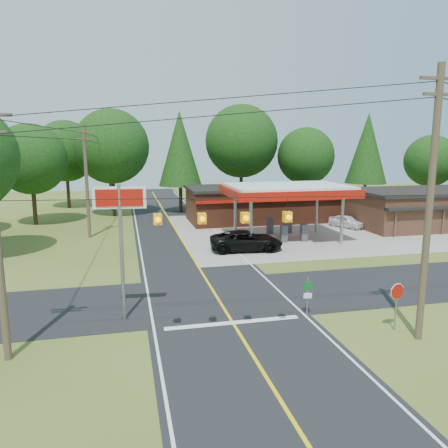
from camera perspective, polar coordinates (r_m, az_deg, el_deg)
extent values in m
plane|color=#45591F|center=(24.46, -0.92, -9.58)|extent=(120.00, 120.00, 0.00)
cube|color=black|center=(24.46, -0.92, -9.56)|extent=(8.00, 120.00, 0.02)
cube|color=black|center=(24.46, -0.92, -9.55)|extent=(70.00, 7.00, 0.02)
cube|color=yellow|center=(24.46, -0.92, -9.52)|extent=(0.15, 110.00, 0.00)
cylinder|color=gray|center=(34.97, 3.51, 0.09)|extent=(0.28, 0.28, 4.20)
cylinder|color=gray|center=(39.72, 1.48, 1.35)|extent=(0.28, 0.28, 4.20)
cylinder|color=gray|center=(37.99, 15.17, 0.57)|extent=(0.28, 0.28, 4.20)
cylinder|color=gray|center=(42.40, 12.02, 1.70)|extent=(0.28, 0.28, 4.20)
cube|color=#AA1209|center=(38.27, 8.26, 4.30)|extent=(10.60, 7.40, 0.70)
cube|color=white|center=(38.23, 8.28, 4.89)|extent=(10.00, 7.00, 0.25)
cube|color=#9E9B93|center=(37.31, 9.08, -2.46)|extent=(3.20, 0.90, 0.22)
cube|color=#3F3F44|center=(36.81, 7.82, -1.29)|extent=(0.55, 0.45, 1.50)
cube|color=#3F3F44|center=(37.48, 10.40, -1.16)|extent=(0.55, 0.45, 1.50)
cube|color=#9E9B93|center=(40.59, 7.19, -1.36)|extent=(3.20, 0.90, 0.22)
cube|color=#3F3F44|center=(40.13, 6.01, -0.28)|extent=(0.55, 0.45, 1.50)
cube|color=#3F3F44|center=(40.75, 8.41, -0.17)|extent=(0.55, 0.45, 1.50)
cube|color=brown|center=(48.28, 5.03, 2.52)|extent=(16.00, 7.00, 3.50)
cube|color=black|center=(48.05, 5.06, 4.76)|extent=(16.40, 7.40, 0.30)
cube|color=#AA1209|center=(44.77, 6.46, 3.10)|extent=(16.00, 0.50, 0.25)
cube|color=#3F241A|center=(50.97, 27.26, 1.81)|extent=(20.00, 8.00, 3.50)
cylinder|color=#473828|center=(19.92, 25.23, 1.87)|extent=(0.30, 0.30, 11.50)
cube|color=#473828|center=(19.91, 26.42, 16.68)|extent=(1.80, 0.12, 0.12)
cube|color=#473828|center=(19.84, 26.28, 14.96)|extent=(1.40, 0.12, 0.12)
cylinder|color=#473828|center=(40.76, -17.50, 5.21)|extent=(0.30, 0.30, 10.00)
cube|color=#473828|center=(40.63, -17.84, 11.40)|extent=(1.80, 0.12, 0.12)
cube|color=#473828|center=(40.62, -17.80, 10.55)|extent=(1.40, 0.12, 0.12)
cylinder|color=#473828|center=(57.63, -14.71, 6.50)|extent=(0.30, 0.30, 9.50)
cube|color=#FAAA0D|center=(17.07, -8.67, 0.62)|extent=(0.32, 0.32, 0.42)
cube|color=#FAAA0D|center=(17.08, -2.93, 0.73)|extent=(0.32, 0.32, 0.42)
cube|color=#FAAA0D|center=(17.26, 2.76, 0.84)|extent=(0.32, 0.32, 0.42)
cube|color=#FAAA0D|center=(17.61, 8.27, 0.93)|extent=(0.32, 0.32, 0.42)
cylinder|color=#332316|center=(49.77, -23.51, 2.19)|extent=(0.44, 0.44, 3.96)
sphere|color=black|center=(49.39, -23.92, 7.76)|extent=(7.26, 7.26, 7.26)
cylinder|color=#332316|center=(52.85, -14.20, 3.57)|extent=(0.44, 0.44, 4.68)
sphere|color=black|center=(52.50, -14.48, 9.78)|extent=(8.58, 8.58, 8.58)
cylinder|color=#332316|center=(54.27, -5.68, 3.82)|extent=(0.44, 0.44, 4.32)
cone|color=black|center=(53.92, -5.79, 9.78)|extent=(5.28, 5.28, 9.00)
cylinder|color=#332316|center=(56.75, 2.24, 4.52)|extent=(0.44, 0.44, 5.04)
sphere|color=black|center=(56.45, 2.29, 10.75)|extent=(9.24, 9.24, 9.24)
cylinder|color=#332316|center=(57.56, 10.49, 3.89)|extent=(0.44, 0.44, 3.96)
sphere|color=black|center=(57.23, 10.65, 8.71)|extent=(7.26, 7.26, 7.26)
cylinder|color=#332316|center=(60.30, 17.89, 4.03)|extent=(0.44, 0.44, 4.32)
cone|color=black|center=(59.98, 18.20, 9.38)|extent=(5.28, 5.28, 9.00)
cylinder|color=#332316|center=(63.20, 25.07, 3.49)|extent=(0.44, 0.44, 3.60)
sphere|color=black|center=(62.89, 25.38, 7.47)|extent=(6.60, 6.60, 6.60)
cylinder|color=#332316|center=(61.24, -19.68, 4.01)|extent=(0.44, 0.44, 4.32)
sphere|color=black|center=(60.93, -19.98, 8.95)|extent=(7.92, 7.92, 7.92)
imported|color=black|center=(34.62, 2.93, -2.21)|extent=(6.22, 6.22, 1.60)
imported|color=white|center=(45.74, 15.71, 0.31)|extent=(4.94, 4.94, 1.26)
cylinder|color=gray|center=(21.11, -13.21, -3.82)|extent=(0.18, 0.18, 6.55)
cube|color=white|center=(20.63, -13.51, 3.37)|extent=(2.43, 0.30, 1.03)
cube|color=#AA1209|center=(20.58, -13.51, 3.35)|extent=(2.14, 0.26, 0.79)
cylinder|color=gray|center=(21.53, 21.53, -10.14)|extent=(0.07, 0.07, 2.15)
cylinder|color=gray|center=(22.09, 10.84, -9.24)|extent=(0.06, 0.06, 2.01)
cube|color=#0C591E|center=(21.88, 10.93, -7.94)|extent=(0.41, 0.11, 0.41)
cube|color=white|center=(22.05, 10.88, -9.18)|extent=(0.41, 0.11, 0.27)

